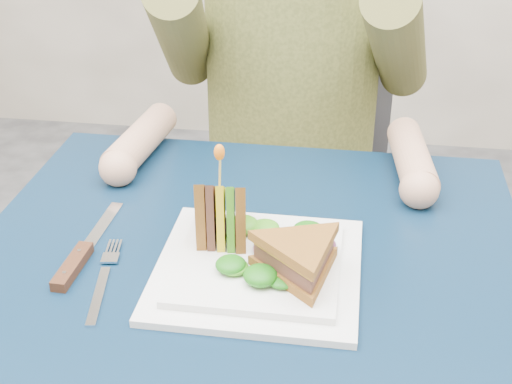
% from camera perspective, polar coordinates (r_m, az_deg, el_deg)
% --- Properties ---
extents(table, '(0.75, 0.75, 0.73)m').
position_cam_1_polar(table, '(0.98, -1.04, -9.99)').
color(table, black).
rests_on(table, ground).
extents(chair, '(0.42, 0.40, 0.93)m').
position_cam_1_polar(chair, '(1.61, 3.04, 2.40)').
color(chair, '#47474C').
rests_on(chair, ground).
extents(diner, '(0.54, 0.59, 0.74)m').
position_cam_1_polar(diner, '(1.38, 2.96, 14.30)').
color(diner, brown).
rests_on(diner, chair).
extents(plate, '(0.26, 0.26, 0.02)m').
position_cam_1_polar(plate, '(0.92, 0.15, -5.99)').
color(plate, white).
rests_on(plate, table).
extents(sandwich_flat, '(0.19, 0.19, 0.05)m').
position_cam_1_polar(sandwich_flat, '(0.87, 3.51, -5.28)').
color(sandwich_flat, brown).
rests_on(sandwich_flat, plate).
extents(sandwich_upright, '(0.09, 0.15, 0.15)m').
position_cam_1_polar(sandwich_upright, '(0.94, -2.81, -1.86)').
color(sandwich_upright, brown).
rests_on(sandwich_upright, plate).
extents(fork, '(0.04, 0.18, 0.01)m').
position_cam_1_polar(fork, '(0.92, -12.15, -7.02)').
color(fork, silver).
rests_on(fork, table).
extents(knife, '(0.02, 0.22, 0.02)m').
position_cam_1_polar(knife, '(0.97, -14.01, -5.15)').
color(knife, silver).
rests_on(knife, table).
extents(toothpick, '(0.01, 0.01, 0.06)m').
position_cam_1_polar(toothpick, '(0.91, -2.91, 1.60)').
color(toothpick, tan).
rests_on(toothpick, sandwich_upright).
extents(toothpick_frill, '(0.01, 0.01, 0.02)m').
position_cam_1_polar(toothpick_frill, '(0.89, -2.95, 3.19)').
color(toothpick_frill, orange).
rests_on(toothpick_frill, sandwich_upright).
extents(lettuce_spill, '(0.15, 0.13, 0.02)m').
position_cam_1_polar(lettuce_spill, '(0.91, 0.56, -4.57)').
color(lettuce_spill, '#337A14').
rests_on(lettuce_spill, plate).
extents(onion_ring, '(0.04, 0.04, 0.02)m').
position_cam_1_polar(onion_ring, '(0.90, 1.14, -4.54)').
color(onion_ring, '#9E4C7A').
rests_on(onion_ring, plate).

